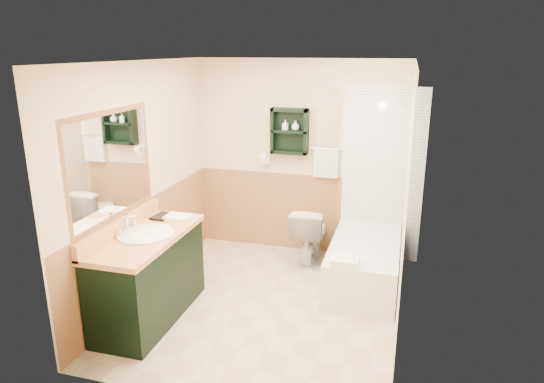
# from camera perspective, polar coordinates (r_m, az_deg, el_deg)

# --- Properties ---
(floor) EXTENTS (3.00, 3.00, 0.00)m
(floor) POSITION_cam_1_polar(r_m,az_deg,el_deg) (5.09, -0.84, -13.09)
(floor) COLOR #C8BC92
(floor) RESTS_ON ground
(back_wall) EXTENTS (2.60, 0.04, 2.40)m
(back_wall) POSITION_cam_1_polar(r_m,az_deg,el_deg) (6.04, 3.22, 3.95)
(back_wall) COLOR #F5E2BF
(back_wall) RESTS_ON ground
(left_wall) EXTENTS (0.04, 3.00, 2.40)m
(left_wall) POSITION_cam_1_polar(r_m,az_deg,el_deg) (5.13, -15.18, 1.12)
(left_wall) COLOR #F5E2BF
(left_wall) RESTS_ON ground
(right_wall) EXTENTS (0.04, 3.00, 2.40)m
(right_wall) POSITION_cam_1_polar(r_m,az_deg,el_deg) (4.44, 15.68, -1.33)
(right_wall) COLOR #F5E2BF
(right_wall) RESTS_ON ground
(ceiling) EXTENTS (2.60, 3.00, 0.04)m
(ceiling) POSITION_cam_1_polar(r_m,az_deg,el_deg) (4.42, -0.97, 15.32)
(ceiling) COLOR white
(ceiling) RESTS_ON back_wall
(wainscot_left) EXTENTS (2.98, 2.98, 1.00)m
(wainscot_left) POSITION_cam_1_polar(r_m,az_deg,el_deg) (5.34, -14.29, -6.17)
(wainscot_left) COLOR #BF814D
(wainscot_left) RESTS_ON left_wall
(wainscot_back) EXTENTS (2.58, 2.58, 1.00)m
(wainscot_back) POSITION_cam_1_polar(r_m,az_deg,el_deg) (6.19, 3.05, -2.45)
(wainscot_back) COLOR #BF814D
(wainscot_back) RESTS_ON back_wall
(mirror_frame) EXTENTS (1.30, 1.30, 1.00)m
(mirror_frame) POSITION_cam_1_polar(r_m,az_deg,el_deg) (4.59, -18.37, 2.91)
(mirror_frame) COLOR brown
(mirror_frame) RESTS_ON left_wall
(mirror_glass) EXTENTS (1.20, 1.20, 0.90)m
(mirror_glass) POSITION_cam_1_polar(r_m,az_deg,el_deg) (4.58, -18.32, 2.91)
(mirror_glass) COLOR white
(mirror_glass) RESTS_ON left_wall
(tile_right) EXTENTS (1.50, 1.50, 2.10)m
(tile_right) POSITION_cam_1_polar(r_m,az_deg,el_deg) (5.20, 15.20, -0.42)
(tile_right) COLOR white
(tile_right) RESTS_ON right_wall
(tile_back) EXTENTS (0.95, 0.95, 2.10)m
(tile_back) POSITION_cam_1_polar(r_m,az_deg,el_deg) (5.90, 12.87, 1.76)
(tile_back) COLOR white
(tile_back) RESTS_ON back_wall
(tile_accent) EXTENTS (1.50, 1.50, 0.10)m
(tile_accent) POSITION_cam_1_polar(r_m,az_deg,el_deg) (5.02, 15.82, 8.91)
(tile_accent) COLOR #154A2F
(tile_accent) RESTS_ON right_wall
(wall_shelf) EXTENTS (0.45, 0.15, 0.55)m
(wall_shelf) POSITION_cam_1_polar(r_m,az_deg,el_deg) (5.88, 2.07, 7.11)
(wall_shelf) COLOR black
(wall_shelf) RESTS_ON back_wall
(hair_dryer) EXTENTS (0.10, 0.24, 0.18)m
(hair_dryer) POSITION_cam_1_polar(r_m,az_deg,el_deg) (6.05, -0.68, 4.00)
(hair_dryer) COLOR white
(hair_dryer) RESTS_ON back_wall
(towel_bar) EXTENTS (0.40, 0.06, 0.40)m
(towel_bar) POSITION_cam_1_polar(r_m,az_deg,el_deg) (5.87, 6.44, 5.02)
(towel_bar) COLOR white
(towel_bar) RESTS_ON back_wall
(curtain_rod) EXTENTS (0.03, 1.60, 0.03)m
(curtain_rod) POSITION_cam_1_polar(r_m,az_deg,el_deg) (5.06, 7.39, 10.59)
(curtain_rod) COLOR silver
(curtain_rod) RESTS_ON back_wall
(shower_curtain) EXTENTS (1.05, 1.05, 1.70)m
(shower_curtain) POSITION_cam_1_polar(r_m,az_deg,el_deg) (5.39, 7.34, 1.74)
(shower_curtain) COLOR beige
(shower_curtain) RESTS_ON curtain_rod
(vanity) EXTENTS (0.59, 1.35, 0.85)m
(vanity) POSITION_cam_1_polar(r_m,az_deg,el_deg) (4.82, -14.30, -9.68)
(vanity) COLOR black
(vanity) RESTS_ON ground
(bathtub) EXTENTS (0.73, 1.50, 0.49)m
(bathtub) POSITION_cam_1_polar(r_m,az_deg,el_deg) (5.50, 10.84, -8.19)
(bathtub) COLOR silver
(bathtub) RESTS_ON ground
(toilet) EXTENTS (0.40, 0.70, 0.69)m
(toilet) POSITION_cam_1_polar(r_m,az_deg,el_deg) (5.92, 4.50, -5.02)
(toilet) COLOR silver
(toilet) RESTS_ON ground
(counter_towel) EXTENTS (0.25, 0.19, 0.04)m
(counter_towel) POSITION_cam_1_polar(r_m,az_deg,el_deg) (4.98, -11.00, -2.99)
(counter_towel) COLOR white
(counter_towel) RESTS_ON vanity
(vanity_book) EXTENTS (0.18, 0.04, 0.23)m
(vanity_book) POSITION_cam_1_polar(r_m,az_deg,el_deg) (5.08, -13.68, -1.62)
(vanity_book) COLOR black
(vanity_book) RESTS_ON vanity
(tub_towel) EXTENTS (0.27, 0.22, 0.07)m
(tub_towel) POSITION_cam_1_polar(r_m,az_deg,el_deg) (4.81, 8.54, -8.12)
(tub_towel) COLOR white
(tub_towel) RESTS_ON bathtub
(soap_bottle_a) EXTENTS (0.08, 0.13, 0.06)m
(soap_bottle_a) POSITION_cam_1_polar(r_m,az_deg,el_deg) (5.88, 1.57, 7.53)
(soap_bottle_a) COLOR silver
(soap_bottle_a) RESTS_ON wall_shelf
(soap_bottle_b) EXTENTS (0.09, 0.11, 0.09)m
(soap_bottle_b) POSITION_cam_1_polar(r_m,az_deg,el_deg) (5.85, 2.77, 7.64)
(soap_bottle_b) COLOR silver
(soap_bottle_b) RESTS_ON wall_shelf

